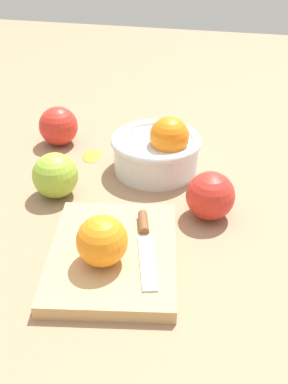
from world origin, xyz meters
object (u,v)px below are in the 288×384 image
(bowl, at_px, (158,150))
(knife, at_px, (145,238))
(apple_back_center, at_px, (210,196))
(orange_on_board, at_px, (102,241))
(apple_front_left, at_px, (58,126))
(cutting_board, at_px, (113,255))
(apple_front_left_2, at_px, (55,175))

(bowl, distance_m, knife, 0.23)
(apple_back_center, bearing_deg, orange_on_board, -37.71)
(orange_on_board, distance_m, apple_front_left, 0.40)
(apple_front_left, bearing_deg, cutting_board, 32.68)
(cutting_board, height_order, apple_front_left_2, apple_front_left_2)
(apple_front_left, bearing_deg, knife, 39.91)
(knife, distance_m, apple_front_left_2, 0.21)
(apple_front_left_2, bearing_deg, knife, 57.91)
(cutting_board, distance_m, apple_front_left, 0.38)
(bowl, xyz_separation_m, knife, (0.23, 0.03, -0.02))
(bowl, xyz_separation_m, cutting_board, (0.26, -0.01, -0.03))
(knife, bearing_deg, apple_front_left_2, -122.09)
(orange_on_board, distance_m, knife, 0.08)
(bowl, relative_size, cutting_board, 0.74)
(apple_front_left, bearing_deg, bowl, 74.05)
(cutting_board, xyz_separation_m, orange_on_board, (0.03, -0.01, 0.04))
(orange_on_board, relative_size, apple_back_center, 0.89)
(knife, bearing_deg, cutting_board, -54.52)
(apple_back_center, bearing_deg, apple_front_left_2, -90.89)
(apple_front_left, relative_size, apple_front_left_2, 1.02)
(apple_front_left, height_order, apple_back_center, apple_front_left)
(bowl, height_order, apple_back_center, bowl)
(apple_front_left, height_order, apple_front_left_2, apple_front_left)
(bowl, bearing_deg, knife, 6.91)
(bowl, xyz_separation_m, apple_front_left, (-0.06, -0.22, -0.00))
(orange_on_board, bearing_deg, knife, 140.01)
(apple_back_center, bearing_deg, apple_front_left, -119.68)
(cutting_board, xyz_separation_m, knife, (-0.03, 0.04, 0.01))
(cutting_board, height_order, apple_back_center, apple_back_center)
(knife, xyz_separation_m, apple_front_left, (-0.29, -0.24, 0.01))
(orange_on_board, relative_size, knife, 0.44)
(bowl, xyz_separation_m, orange_on_board, (0.28, -0.02, 0.01))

